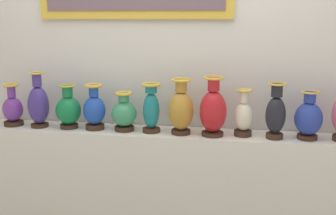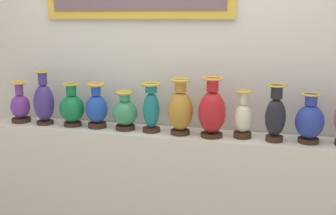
# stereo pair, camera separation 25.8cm
# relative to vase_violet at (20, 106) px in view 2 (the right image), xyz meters

# --- Properties ---
(display_shelf) EXTENTS (2.82, 0.33, 0.87)m
(display_shelf) POSITION_rel_vase_violet_xyz_m (1.20, 0.02, -0.57)
(display_shelf) COLOR silver
(display_shelf) RESTS_ON ground_plane
(back_wall) EXTENTS (5.01, 0.14, 3.03)m
(back_wall) POSITION_rel_vase_violet_xyz_m (1.20, 0.24, 0.53)
(back_wall) COLOR silver
(back_wall) RESTS_ON ground_plane
(vase_violet) EXTENTS (0.15, 0.15, 0.32)m
(vase_violet) POSITION_rel_vase_violet_xyz_m (0.00, 0.00, 0.00)
(vase_violet) COLOR #382319
(vase_violet) RESTS_ON display_shelf
(vase_indigo) EXTENTS (0.16, 0.16, 0.42)m
(vase_indigo) POSITION_rel_vase_violet_xyz_m (0.22, -0.01, 0.04)
(vase_indigo) COLOR #382319
(vase_indigo) RESTS_ON display_shelf
(vase_emerald) EXTENTS (0.19, 0.19, 0.33)m
(vase_emerald) POSITION_rel_vase_violet_xyz_m (0.45, -0.01, 0.01)
(vase_emerald) COLOR #382319
(vase_emerald) RESTS_ON display_shelf
(vase_sapphire) EXTENTS (0.16, 0.16, 0.34)m
(vase_sapphire) POSITION_rel_vase_violet_xyz_m (0.66, -0.00, 0.02)
(vase_sapphire) COLOR #382319
(vase_sapphire) RESTS_ON display_shelf
(vase_jade) EXTENTS (0.19, 0.19, 0.29)m
(vase_jade) POSITION_rel_vase_violet_xyz_m (0.88, -0.00, -0.00)
(vase_jade) COLOR #382319
(vase_jade) RESTS_ON display_shelf
(vase_teal) EXTENTS (0.14, 0.14, 0.36)m
(vase_teal) POSITION_rel_vase_violet_xyz_m (1.09, -0.01, 0.04)
(vase_teal) COLOR #382319
(vase_teal) RESTS_ON display_shelf
(vase_ochre) EXTENTS (0.18, 0.18, 0.40)m
(vase_ochre) POSITION_rel_vase_violet_xyz_m (1.30, -0.02, 0.05)
(vase_ochre) COLOR #382319
(vase_ochre) RESTS_ON display_shelf
(vase_crimson) EXTENTS (0.19, 0.19, 0.42)m
(vase_crimson) POSITION_rel_vase_violet_xyz_m (1.53, -0.03, 0.05)
(vase_crimson) COLOR #382319
(vase_crimson) RESTS_ON display_shelf
(vase_ivory) EXTENTS (0.13, 0.13, 0.33)m
(vase_ivory) POSITION_rel_vase_violet_xyz_m (1.74, 0.00, 0.01)
(vase_ivory) COLOR #382319
(vase_ivory) RESTS_ON display_shelf
(vase_onyx) EXTENTS (0.14, 0.14, 0.39)m
(vase_onyx) POSITION_rel_vase_violet_xyz_m (1.95, -0.03, 0.04)
(vase_onyx) COLOR #382319
(vase_onyx) RESTS_ON display_shelf
(vase_cobalt) EXTENTS (0.19, 0.19, 0.33)m
(vase_cobalt) POSITION_rel_vase_violet_xyz_m (2.17, -0.01, 0.01)
(vase_cobalt) COLOR #382319
(vase_cobalt) RESTS_ON display_shelf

